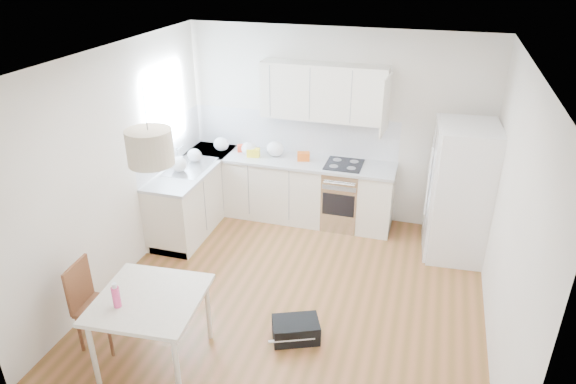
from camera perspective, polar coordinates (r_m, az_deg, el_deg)
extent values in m
plane|color=brown|center=(6.05, 0.68, -11.32)|extent=(4.20, 4.20, 0.00)
plane|color=white|center=(4.91, 0.85, 14.62)|extent=(4.20, 4.20, 0.00)
plane|color=beige|center=(7.24, 5.29, 7.22)|extent=(4.20, 0.00, 4.20)
plane|color=beige|center=(6.19, -18.32, 2.64)|extent=(0.00, 4.20, 4.20)
plane|color=beige|center=(5.25, 23.44, -2.56)|extent=(0.00, 4.20, 4.20)
cube|color=#BFE0F9|center=(6.97, -13.53, 9.31)|extent=(0.02, 1.00, 1.00)
cube|color=white|center=(7.44, 0.01, 0.31)|extent=(3.00, 0.60, 0.88)
cube|color=white|center=(7.35, -10.34, -0.50)|extent=(0.60, 1.80, 0.88)
cube|color=#ACAFB1|center=(7.26, 0.02, 3.58)|extent=(3.02, 0.64, 0.04)
cube|color=#ACAFB1|center=(7.16, -10.63, 2.80)|extent=(0.64, 1.82, 0.04)
cube|color=white|center=(7.41, 0.66, 6.63)|extent=(3.00, 0.01, 0.58)
cube|color=white|center=(7.18, -12.94, 5.31)|extent=(0.01, 1.80, 0.58)
cube|color=white|center=(6.97, 3.97, 11.03)|extent=(1.70, 0.32, 0.75)
cube|color=beige|center=(4.96, -15.16, -11.42)|extent=(1.02, 1.02, 0.04)
cylinder|color=white|center=(5.11, -20.83, -16.52)|extent=(0.05, 0.05, 0.71)
cylinder|color=white|center=(4.79, -12.25, -18.56)|extent=(0.05, 0.05, 0.71)
cylinder|color=white|center=(5.63, -16.67, -11.39)|extent=(0.05, 0.05, 0.71)
cylinder|color=white|center=(5.33, -8.87, -12.81)|extent=(0.05, 0.05, 0.71)
cylinder|color=#D63B72|center=(4.85, -18.58, -10.81)|extent=(0.08, 0.08, 0.25)
cube|color=black|center=(5.42, 0.88, -15.06)|extent=(0.55, 0.47, 0.22)
cylinder|color=beige|center=(4.30, -15.10, 4.83)|extent=(0.45, 0.45, 0.29)
ellipsoid|color=white|center=(7.56, -7.44, 5.30)|extent=(0.22, 0.19, 0.20)
ellipsoid|color=white|center=(7.35, -4.38, 4.80)|extent=(0.22, 0.18, 0.20)
ellipsoid|color=white|center=(7.30, -1.42, 4.82)|extent=(0.25, 0.21, 0.22)
ellipsoid|color=white|center=(7.24, -10.36, 4.05)|extent=(0.20, 0.17, 0.18)
ellipsoid|color=white|center=(6.95, -12.07, 3.05)|extent=(0.23, 0.19, 0.21)
cube|color=#CC5012|center=(7.17, 1.73, 3.97)|extent=(0.20, 0.15, 0.12)
cube|color=yellow|center=(7.32, -3.87, 4.39)|extent=(0.19, 0.13, 0.12)
cube|color=#B72E16|center=(7.52, -5.08, 4.88)|extent=(0.17, 0.13, 0.10)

